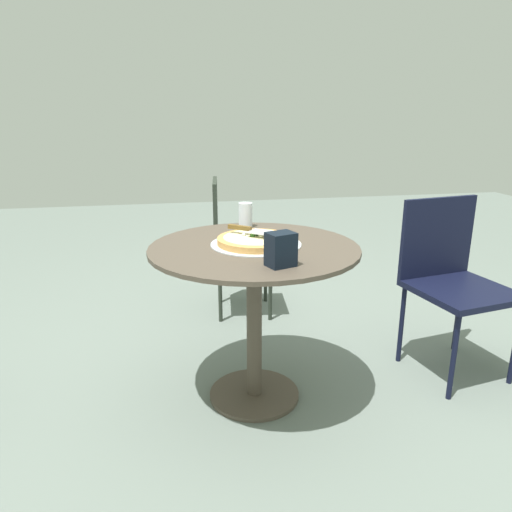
{
  "coord_description": "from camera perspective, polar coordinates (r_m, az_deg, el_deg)",
  "views": [
    {
      "loc": [
        -1.86,
        0.35,
        1.24
      ],
      "look_at": [
        0.02,
        -0.01,
        0.66
      ],
      "focal_mm": 33.1,
      "sensor_mm": 36.0,
      "label": 1
    }
  ],
  "objects": [
    {
      "name": "drinking_cup",
      "position": [
        2.28,
        -1.28,
        4.97
      ],
      "size": [
        0.07,
        0.07,
        0.12
      ],
      "primitive_type": "cylinder",
      "color": "silver",
      "rests_on": "patio_table"
    },
    {
      "name": "ground_plane",
      "position": [
        2.26,
        -0.2,
        -16.49
      ],
      "size": [
        10.0,
        10.0,
        0.0
      ],
      "primitive_type": "plane",
      "color": "slate"
    },
    {
      "name": "patio_chair_corner",
      "position": [
        2.96,
        -2.88,
        2.37
      ],
      "size": [
        0.41,
        0.41,
        0.86
      ],
      "color": "#282F26",
      "rests_on": "ground"
    },
    {
      "name": "patio_table",
      "position": [
        2.01,
        -0.22,
        -3.36
      ],
      "size": [
        0.88,
        0.88,
        0.71
      ],
      "color": "#4D4237",
      "rests_on": "ground"
    },
    {
      "name": "pizza_on_tray",
      "position": [
        1.98,
        0.0,
        1.85
      ],
      "size": [
        0.38,
        0.38,
        0.05
      ],
      "color": "silver",
      "rests_on": "patio_table"
    },
    {
      "name": "napkin_dispenser",
      "position": [
        1.69,
        3.01,
        0.8
      ],
      "size": [
        0.1,
        0.12,
        0.12
      ],
      "primitive_type": "cube",
      "rotation": [
        0.0,
        0.0,
        5.04
      ],
      "color": "black",
      "rests_on": "patio_table"
    },
    {
      "name": "pizza_server",
      "position": [
        2.0,
        -0.75,
        3.2
      ],
      "size": [
        0.17,
        0.19,
        0.02
      ],
      "color": "silver",
      "rests_on": "pizza_on_tray"
    },
    {
      "name": "patio_chair_near",
      "position": [
        2.49,
        22.55,
        -1.92
      ],
      "size": [
        0.49,
        0.49,
        0.85
      ],
      "color": "black",
      "rests_on": "ground"
    }
  ]
}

